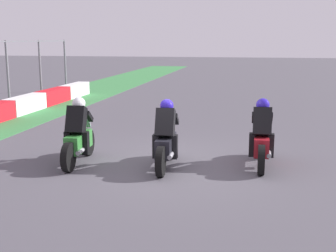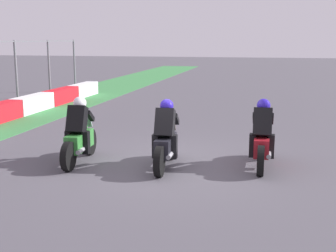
{
  "view_description": "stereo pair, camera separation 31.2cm",
  "coord_description": "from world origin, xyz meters",
  "views": [
    {
      "loc": [
        -9.54,
        -1.78,
        2.8
      ],
      "look_at": [
        -0.04,
        0.1,
        0.9
      ],
      "focal_mm": 47.58,
      "sensor_mm": 36.0,
      "label": 1
    },
    {
      "loc": [
        -9.48,
        -2.08,
        2.8
      ],
      "look_at": [
        -0.04,
        0.1,
        0.9
      ],
      "focal_mm": 47.58,
      "sensor_mm": 36.0,
      "label": 2
    }
  ],
  "objects": [
    {
      "name": "ground_plane",
      "position": [
        0.0,
        0.0,
        0.0
      ],
      "size": [
        120.0,
        120.0,
        0.0
      ],
      "primitive_type": "plane",
      "color": "#4F4C54"
    },
    {
      "name": "rider_lane_a",
      "position": [
        0.33,
        -1.96,
        0.62
      ],
      "size": [
        2.04,
        0.54,
        1.51
      ],
      "rotation": [
        0.0,
        0.0,
        -0.0
      ],
      "color": "black",
      "rests_on": "ground_plane"
    },
    {
      "name": "rider_lane_b",
      "position": [
        -0.21,
        0.11,
        0.62
      ],
      "size": [
        2.04,
        0.55,
        1.51
      ],
      "rotation": [
        0.0,
        0.0,
        0.04
      ],
      "color": "black",
      "rests_on": "ground_plane"
    },
    {
      "name": "rider_lane_c",
      "position": [
        -0.26,
        2.13,
        0.62
      ],
      "size": [
        2.04,
        0.55,
        1.51
      ],
      "rotation": [
        0.0,
        0.0,
        0.07
      ],
      "color": "black",
      "rests_on": "ground_plane"
    }
  ]
}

